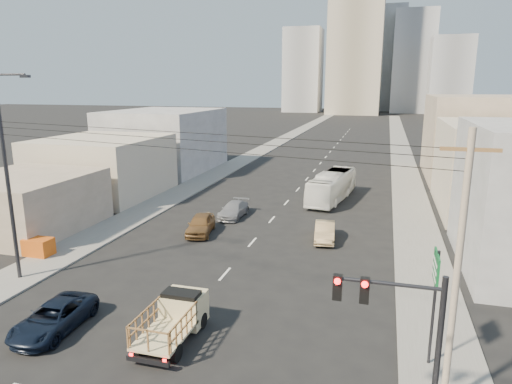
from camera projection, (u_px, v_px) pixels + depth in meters
The scene contains 26 objects.
ground at pixel (165, 344), 20.35m from camera, with size 420.00×420.00×0.00m, color black.
sidewalk_left at pixel (275, 144), 89.01m from camera, with size 3.50×180.00×0.12m, color slate.
sidewalk_right at pixel (400, 148), 82.79m from camera, with size 3.50×180.00×0.12m, color slate.
lane_dashes at pixel (323, 160), 69.99m from camera, with size 0.15×104.00×0.01m.
flatbed_pickup at pixel (174, 316), 20.53m from camera, with size 1.95×4.41×1.90m.
navy_pickup at pixel (54, 318), 21.32m from camera, with size 2.17×4.71×1.31m, color black.
city_bus at pixel (332, 186), 45.33m from camera, with size 2.41×10.30×2.87m, color white.
sedan_brown at pixel (201, 224), 35.26m from camera, with size 1.77×4.39×1.50m, color brown.
sedan_tan at pixel (325, 232), 33.74m from camera, with size 1.42×4.07×1.34m, color tan.
sedan_grey at pixel (234, 210), 39.72m from camera, with size 1.80×4.42×1.28m, color gray.
traffic_signal at pixel (403, 333), 13.54m from camera, with size 3.23×0.35×6.00m.
green_sign at pixel (435, 281), 17.94m from camera, with size 0.18×1.60×5.00m.
utility_pole at pixel (457, 272), 15.18m from camera, with size 1.80×0.24×10.00m.
streetlamp_left at pixel (8, 173), 25.64m from camera, with size 2.36×0.25×12.00m.
overhead_wires at pixel (171, 139), 19.70m from camera, with size 23.01×5.02×0.72m.
crate_stack at pixel (38, 247), 30.53m from camera, with size 1.80×1.20×1.14m.
bldg_right_mid at pixel (507, 169), 40.49m from camera, with size 11.00×14.00×8.00m, color #C2B69D.
bldg_right_far at pixel (480, 138), 55.12m from camera, with size 12.00×16.00×10.00m, color gray.
bldg_left_near at pixel (26, 203), 35.85m from camera, with size 9.00×10.00×4.40m, color gray.
bldg_left_mid at pixel (103, 167), 47.17m from camera, with size 11.00×12.00×6.00m, color #C2B69D.
bldg_left_far at pixel (165, 140), 61.12m from camera, with size 12.00×16.00×8.00m, color gray.
high_rise_tower at pixel (356, 34), 173.74m from camera, with size 20.00×20.00×60.00m, color gray.
midrise_ne at pixel (413, 63), 184.26m from camera, with size 16.00×16.00×40.00m, color gray.
midrise_nw at pixel (303, 71), 191.92m from camera, with size 15.00×15.00×34.00m, color gray.
midrise_back at pixel (383, 60), 201.03m from camera, with size 18.00×18.00×44.00m, color gray.
midrise_east at pixel (450, 77), 163.73m from camera, with size 14.00×14.00×28.00m, color gray.
Camera 1 is at (8.89, -16.45, 11.27)m, focal length 32.00 mm.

